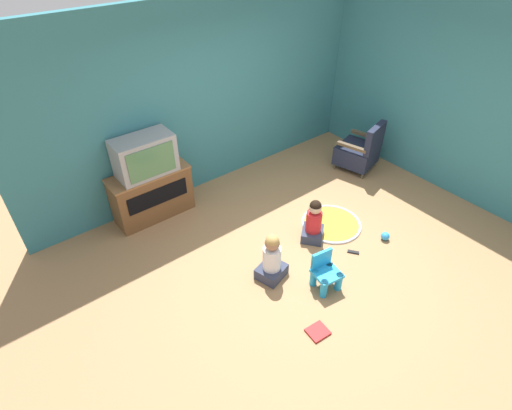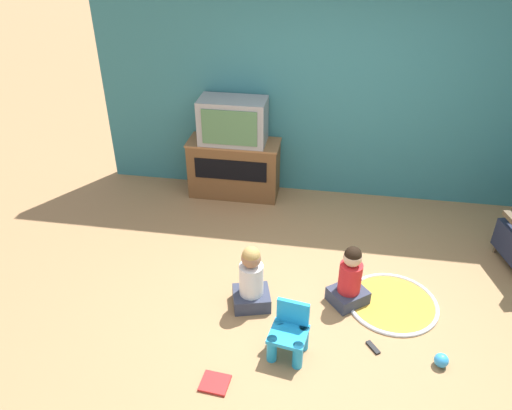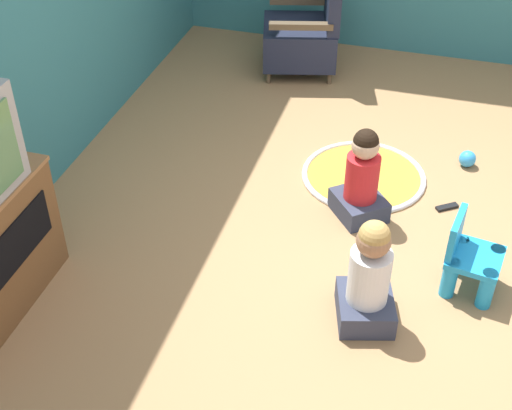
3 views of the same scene
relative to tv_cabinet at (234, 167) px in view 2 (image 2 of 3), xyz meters
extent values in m
plane|color=#9E754C|center=(1.31, -1.94, -0.37)|extent=(30.00, 30.00, 0.00)
cube|color=teal|center=(1.17, 0.30, 1.01)|extent=(5.73, 0.12, 2.77)
cube|color=brown|center=(0.00, 0.00, -0.01)|extent=(1.10, 0.44, 0.72)
cube|color=#90603A|center=(0.00, 0.00, 0.34)|extent=(1.12, 0.44, 0.02)
cube|color=black|center=(0.00, -0.22, 0.07)|extent=(0.88, 0.01, 0.26)
cube|color=#939399|center=(0.00, 0.00, 0.62)|extent=(0.79, 0.41, 0.54)
cube|color=#47754C|center=(0.00, -0.22, 0.62)|extent=(0.65, 0.02, 0.42)
cylinder|color=brown|center=(3.00, -0.77, -0.32)|extent=(0.04, 0.04, 0.10)
cylinder|color=#1E99DB|center=(0.84, -2.60, -0.25)|extent=(0.08, 0.08, 0.24)
cylinder|color=#1E99DB|center=(1.05, -2.64, -0.25)|extent=(0.08, 0.08, 0.24)
cylinder|color=#1E99DB|center=(0.87, -2.40, -0.25)|extent=(0.08, 0.08, 0.24)
cylinder|color=#1E99DB|center=(1.08, -2.44, -0.25)|extent=(0.08, 0.08, 0.24)
cube|color=#1E99DB|center=(0.96, -2.52, -0.15)|extent=(0.34, 0.33, 0.04)
cube|color=#1E99DB|center=(0.98, -2.39, -0.02)|extent=(0.27, 0.08, 0.23)
cylinder|color=gold|center=(1.87, -1.77, -0.37)|extent=(0.85, 0.85, 0.01)
torus|color=silver|center=(1.87, -1.77, -0.36)|extent=(0.85, 0.85, 0.04)
cube|color=#33384C|center=(0.56, -1.99, -0.30)|extent=(0.40, 0.37, 0.15)
cylinder|color=silver|center=(0.56, -1.99, -0.07)|extent=(0.22, 0.22, 0.31)
sphere|color=#9E7051|center=(0.56, -1.99, 0.17)|extent=(0.18, 0.18, 0.18)
sphere|color=tan|center=(0.56, -1.99, 0.20)|extent=(0.16, 0.16, 0.16)
cube|color=#33384C|center=(1.45, -1.80, -0.30)|extent=(0.43, 0.42, 0.14)
cylinder|color=red|center=(1.45, -1.80, -0.08)|extent=(0.21, 0.21, 0.30)
sphere|color=#D8AD8C|center=(1.45, -1.80, 0.15)|extent=(0.17, 0.17, 0.17)
sphere|color=black|center=(1.45, -1.80, 0.18)|extent=(0.16, 0.16, 0.16)
sphere|color=#3399E5|center=(2.20, -2.44, -0.32)|extent=(0.12, 0.12, 0.12)
cube|color=#B22323|center=(0.43, -2.92, -0.36)|extent=(0.24, 0.22, 0.02)
cube|color=black|center=(1.67, -2.35, -0.36)|extent=(0.12, 0.15, 0.02)
camera|label=1|loc=(-1.67, -4.52, 3.33)|focal=28.00mm
camera|label=2|loc=(1.17, -5.41, 2.89)|focal=35.00mm
camera|label=3|loc=(-2.18, -2.18, 2.48)|focal=50.00mm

